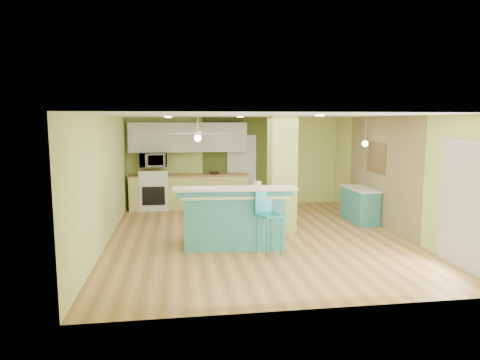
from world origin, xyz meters
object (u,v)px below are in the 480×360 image
Objects in this scene: peninsula at (234,217)px; bar_stool at (267,213)px; canister at (258,186)px; side_counter at (360,205)px; fruit_bowl at (214,173)px.

bar_stool is (0.52, -0.63, 0.21)m from peninsula.
peninsula is 12.85× the size of canister.
peninsula is at bearing -154.46° from side_counter.
peninsula is 1.80× the size of side_counter.
bar_stool is at bearing -46.55° from peninsula.
bar_stool is at bearing -82.29° from fruit_bowl.
side_counter is at bearing 26.81° from canister.
peninsula is 3.68m from fruit_bowl.
fruit_bowl is 3.55m from canister.
canister reaches higher than side_counter.
peninsula is 0.77m from canister.
side_counter is 3.96m from fruit_bowl.
side_counter is at bearing -32.53° from fruit_bowl.
peninsula is 3.60m from side_counter.
peninsula is 1.99× the size of bar_stool.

